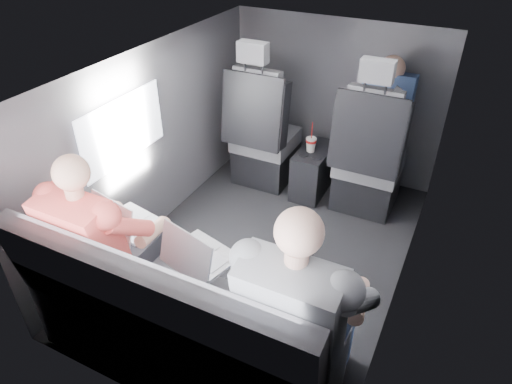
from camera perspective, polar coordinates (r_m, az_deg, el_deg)
The scene contains 19 objects.
floor at distance 3.30m, azimuth 1.50°, elevation -7.39°, with size 2.60×2.60×0.00m, color black.
ceiling at distance 2.62m, azimuth 1.94°, elevation 15.47°, with size 2.60×2.60×0.00m, color #B2B2AD.
panel_left at distance 3.33m, azimuth -12.56°, elevation 6.20°, with size 0.02×2.60×1.35m, color #56565B.
panel_right at distance 2.72m, azimuth 19.17°, elevation -1.81°, with size 0.02×2.60×1.35m, color #56565B.
panel_front at distance 4.00m, azimuth 9.76°, elevation 11.28°, with size 1.80×0.02×1.35m, color #56565B.
panel_back at distance 2.06m, azimuth -14.36°, elevation -14.32°, with size 1.80×0.02×1.35m, color #56565B.
side_window at distance 3.02m, azimuth -16.21°, elevation 7.47°, with size 0.02×0.75×0.42m, color white.
seatbelt at distance 3.29m, azimuth 13.99°, elevation 8.08°, with size 0.05×0.01×0.65m, color black.
front_seat_left at distance 3.87m, azimuth 0.85°, elevation 6.49°, with size 0.52×0.58×1.26m.
front_seat_right at distance 3.62m, azimuth 13.82°, elevation 3.40°, with size 0.52×0.58×1.26m.
center_console at distance 3.85m, azimuth 7.14°, elevation 2.67°, with size 0.24×0.48×0.41m.
rear_bench at distance 2.44m, azimuth -9.53°, elevation -16.54°, with size 1.60×0.57×0.92m.
soda_cup at distance 3.69m, azimuth 6.89°, elevation 5.97°, with size 0.08×0.08×0.26m.
laptop_white at distance 2.63m, azimuth -16.08°, elevation -3.59°, with size 0.37×0.37×0.25m.
laptop_silver at distance 2.34m, azimuth -7.39°, elevation -7.72°, with size 0.39×0.38×0.24m.
laptop_black at distance 2.17m, azimuth 7.16°, elevation -11.88°, with size 0.32×0.31×0.21m.
passenger_rear_left at distance 2.53m, azimuth -18.13°, elevation -6.13°, with size 0.48×0.60×1.19m.
passenger_rear_right at distance 2.05m, azimuth 5.74°, elevation -14.79°, with size 0.52×0.64×1.25m.
passenger_front_right at distance 3.69m, azimuth 15.82°, elevation 9.72°, with size 0.38×0.38×0.74m.
Camera 1 is at (1.03, -2.26, 2.17)m, focal length 32.00 mm.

